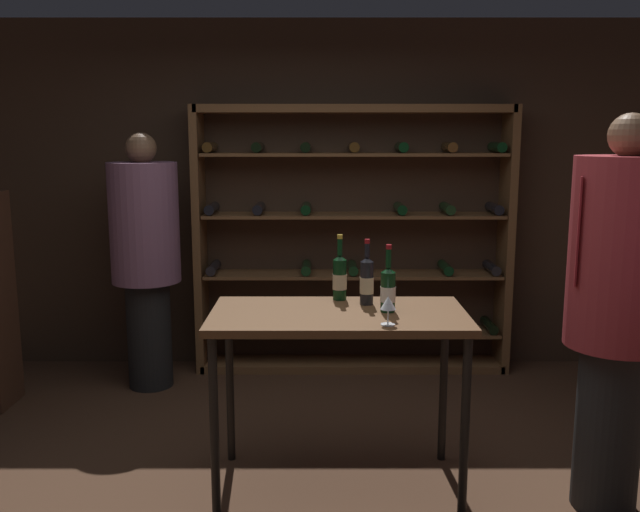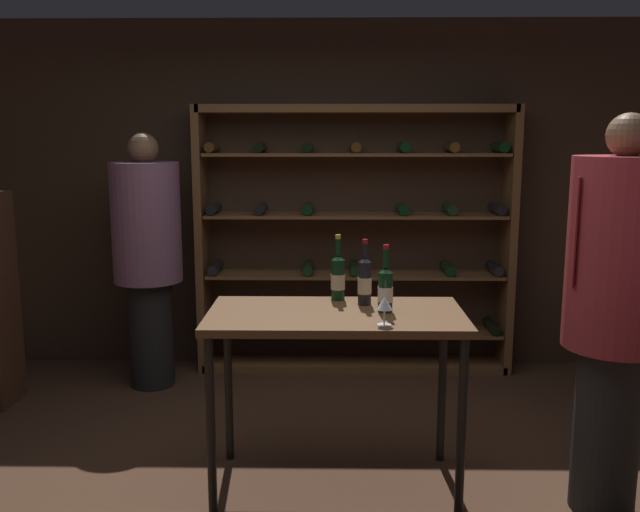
{
  "view_description": "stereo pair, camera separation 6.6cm",
  "coord_description": "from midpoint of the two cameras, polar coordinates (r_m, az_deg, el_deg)",
  "views": [
    {
      "loc": [
        0.07,
        -3.2,
        1.83
      ],
      "look_at": [
        0.08,
        0.24,
        1.22
      ],
      "focal_mm": 38.16,
      "sensor_mm": 36.0,
      "label": 1
    },
    {
      "loc": [
        0.13,
        -3.2,
        1.83
      ],
      "look_at": [
        0.08,
        0.24,
        1.22
      ],
      "focal_mm": 38.16,
      "sensor_mm": 36.0,
      "label": 2
    }
  ],
  "objects": [
    {
      "name": "ground_plane",
      "position": [
        3.69,
        -0.87,
        -19.66
      ],
      "size": [
        10.4,
        10.4,
        0.0
      ],
      "primitive_type": "plane",
      "color": "#472D1E"
    },
    {
      "name": "wine_bottle_amber_reserve",
      "position": [
        3.7,
        2.02,
        -1.76
      ],
      "size": [
        0.08,
        0.08,
        0.36
      ],
      "color": "black",
      "rests_on": "tasting_table"
    },
    {
      "name": "wine_bottle_red_label",
      "position": [
        3.6,
        4.29,
        -2.08
      ],
      "size": [
        0.07,
        0.07,
        0.35
      ],
      "color": "black",
      "rests_on": "tasting_table"
    },
    {
      "name": "person_guest_blue_shirt",
      "position": [
        3.52,
        24.09,
        -3.37
      ],
      "size": [
        0.49,
        0.48,
        1.93
      ],
      "rotation": [
        0.0,
        0.0,
        1.3
      ],
      "color": "black",
      "rests_on": "ground"
    },
    {
      "name": "tasting_table",
      "position": [
        3.49,
        1.87,
        -6.29
      ],
      "size": [
        1.3,
        0.67,
        0.94
      ],
      "color": "brown",
      "rests_on": "ground"
    },
    {
      "name": "wine_rack",
      "position": [
        5.26,
        3.31,
        1.28
      ],
      "size": [
        2.43,
        0.32,
        2.06
      ],
      "color": "brown",
      "rests_on": "ground"
    },
    {
      "name": "wine_glass_stemmed_right",
      "position": [
        3.22,
        6.02,
        -4.08
      ],
      "size": [
        0.07,
        0.07,
        0.14
      ],
      "color": "silver",
      "rests_on": "tasting_table"
    },
    {
      "name": "back_wall",
      "position": [
        5.42,
        -0.2,
        5.03
      ],
      "size": [
        5.66,
        0.1,
        2.71
      ],
      "primitive_type": "cube",
      "color": "#3D2B1E",
      "rests_on": "ground"
    },
    {
      "name": "wine_bottle_gold_foil",
      "position": [
        3.46,
        6.05,
        -2.77
      ],
      "size": [
        0.08,
        0.08,
        0.35
      ],
      "color": "black",
      "rests_on": "tasting_table"
    },
    {
      "name": "person_guest_plum_blouse",
      "position": [
        5.04,
        -13.91,
        0.45
      ],
      "size": [
        0.49,
        0.49,
        1.85
      ],
      "rotation": [
        0.0,
        0.0,
        0.27
      ],
      "color": "black",
      "rests_on": "ground"
    },
    {
      "name": "wine_crate",
      "position": [
        5.48,
        25.52,
        -8.42
      ],
      "size": [
        0.52,
        0.41,
        0.37
      ],
      "primitive_type": "cube",
      "rotation": [
        0.0,
        0.0,
        -0.15
      ],
      "color": "brown",
      "rests_on": "ground"
    }
  ]
}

